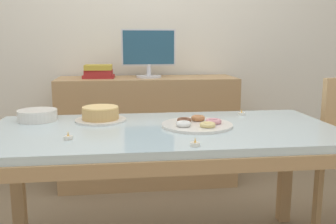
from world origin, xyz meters
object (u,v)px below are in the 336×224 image
computer_monitor (149,53)px  plate_stack (37,115)px  tealight_centre (68,137)px  cake_chocolate_round (101,115)px  tealight_right_edge (195,144)px  tealight_left_edge (242,113)px  book_stack (99,71)px  pastry_platter (197,124)px

computer_monitor → plate_stack: computer_monitor is taller
plate_stack → tealight_centre: (0.22, -0.44, -0.02)m
plate_stack → cake_chocolate_round: bearing=-9.7°
tealight_right_edge → tealight_left_edge: 0.74m
cake_chocolate_round → tealight_left_edge: (0.81, 0.07, -0.03)m
tealight_right_edge → cake_chocolate_round: bearing=126.5°
computer_monitor → book_stack: computer_monitor is taller
tealight_left_edge → tealight_centre: size_ratio=1.00×
computer_monitor → tealight_centre: 1.44m
book_stack → tealight_left_edge: size_ratio=6.20×
plate_stack → computer_monitor: bearing=52.9°
pastry_platter → tealight_centre: pastry_platter is taller
book_stack → tealight_left_edge: book_stack is taller
pastry_platter → tealight_centre: (-0.61, -0.19, -0.00)m
book_stack → tealight_right_edge: (0.47, -1.51, -0.19)m
tealight_right_edge → computer_monitor: bearing=92.8°
computer_monitor → plate_stack: 1.16m
pastry_platter → tealight_right_edge: size_ratio=9.02×
pastry_platter → tealight_left_edge: bearing=39.4°
tealight_centre → pastry_platter: bearing=16.9°
plate_stack → tealight_centre: size_ratio=5.25×
pastry_platter → tealight_right_edge: 0.37m
computer_monitor → plate_stack: bearing=-127.1°
computer_monitor → tealight_right_edge: bearing=-87.2°
pastry_platter → tealight_right_edge: bearing=-103.0°
cake_chocolate_round → tealight_left_edge: size_ratio=6.85×
computer_monitor → tealight_left_edge: (0.48, -0.88, -0.33)m
tealight_right_edge → tealight_centre: bearing=161.8°
tealight_right_edge → tealight_centre: size_ratio=1.00×
cake_chocolate_round → tealight_centre: size_ratio=6.85×
cake_chocolate_round → tealight_left_edge: bearing=4.9°
cake_chocolate_round → plate_stack: (-0.34, 0.06, -0.01)m
plate_stack → tealight_right_edge: size_ratio=5.25×
tealight_left_edge → tealight_centre: same height
tealight_left_edge → tealight_right_edge: bearing=-122.9°
tealight_left_edge → pastry_platter: bearing=-140.6°
tealight_centre → plate_stack: bearing=116.7°
plate_stack → tealight_left_edge: plate_stack is taller
plate_stack → tealight_centre: bearing=-63.3°
cake_chocolate_round → tealight_centre: (-0.12, -0.38, -0.03)m
tealight_left_edge → tealight_centre: bearing=-154.4°
computer_monitor → pastry_platter: 1.20m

